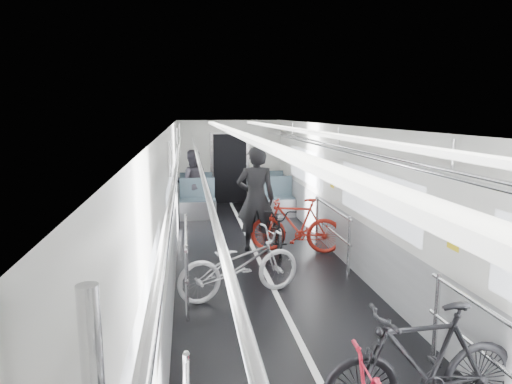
{
  "coord_description": "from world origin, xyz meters",
  "views": [
    {
      "loc": [
        -1.24,
        -6.2,
        2.62
      ],
      "look_at": [
        0.0,
        1.93,
        1.18
      ],
      "focal_mm": 32.0,
      "sensor_mm": 36.0,
      "label": 1
    }
  ],
  "objects_px": {
    "bike_aisle": "(278,228)",
    "person_seated": "(192,183)",
    "person_standing": "(256,199)",
    "bike_right_near": "(422,365)",
    "bike_left_far": "(240,264)",
    "bike_right_far": "(296,225)"
  },
  "relations": [
    {
      "from": "bike_right_far",
      "to": "bike_aisle",
      "type": "height_order",
      "value": "bike_right_far"
    },
    {
      "from": "bike_left_far",
      "to": "bike_right_far",
      "type": "bearing_deg",
      "value": -50.62
    },
    {
      "from": "bike_left_far",
      "to": "person_standing",
      "type": "relative_size",
      "value": 0.92
    },
    {
      "from": "bike_right_far",
      "to": "person_seated",
      "type": "relative_size",
      "value": 1.03
    },
    {
      "from": "bike_right_near",
      "to": "person_standing",
      "type": "height_order",
      "value": "person_standing"
    },
    {
      "from": "bike_aisle",
      "to": "person_seated",
      "type": "bearing_deg",
      "value": 122.54
    },
    {
      "from": "bike_aisle",
      "to": "person_standing",
      "type": "bearing_deg",
      "value": 174.17
    },
    {
      "from": "bike_right_near",
      "to": "bike_left_far",
      "type": "bearing_deg",
      "value": -159.92
    },
    {
      "from": "person_seated",
      "to": "bike_right_far",
      "type": "bearing_deg",
      "value": 114.49
    },
    {
      "from": "bike_aisle",
      "to": "person_seated",
      "type": "distance_m",
      "value": 3.75
    },
    {
      "from": "person_seated",
      "to": "bike_aisle",
      "type": "bearing_deg",
      "value": 111.6
    },
    {
      "from": "bike_right_near",
      "to": "person_seated",
      "type": "bearing_deg",
      "value": -170.16
    },
    {
      "from": "bike_aisle",
      "to": "bike_right_near",
      "type": "bearing_deg",
      "value": -80.1
    },
    {
      "from": "person_seated",
      "to": "bike_right_near",
      "type": "bearing_deg",
      "value": 98.57
    },
    {
      "from": "bike_aisle",
      "to": "person_standing",
      "type": "xyz_separation_m",
      "value": [
        -0.42,
        0.1,
        0.56
      ]
    },
    {
      "from": "bike_aisle",
      "to": "person_standing",
      "type": "distance_m",
      "value": 0.71
    },
    {
      "from": "person_standing",
      "to": "bike_aisle",
      "type": "bearing_deg",
      "value": 171.03
    },
    {
      "from": "bike_right_near",
      "to": "person_seated",
      "type": "height_order",
      "value": "person_seated"
    },
    {
      "from": "bike_left_far",
      "to": "person_seated",
      "type": "height_order",
      "value": "person_seated"
    },
    {
      "from": "bike_right_far",
      "to": "bike_left_far",
      "type": "bearing_deg",
      "value": -16.47
    },
    {
      "from": "bike_right_far",
      "to": "person_seated",
      "type": "xyz_separation_m",
      "value": [
        -1.88,
        3.55,
        0.32
      ]
    },
    {
      "from": "person_seated",
      "to": "person_standing",
      "type": "bearing_deg",
      "value": 106.0
    }
  ]
}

